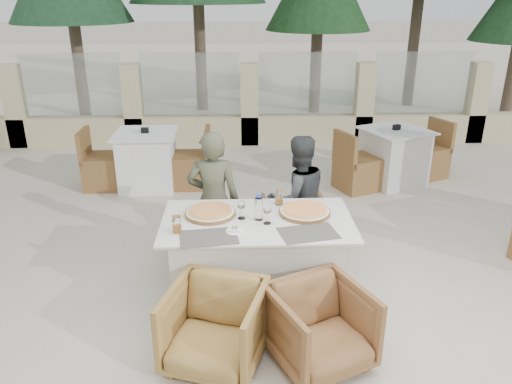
{
  "coord_description": "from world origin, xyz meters",
  "views": [
    {
      "loc": [
        -0.21,
        -3.77,
        2.57
      ],
      "look_at": [
        -0.06,
        0.3,
        0.9
      ],
      "focal_mm": 35.0,
      "sensor_mm": 36.0,
      "label": 1
    }
  ],
  "objects_px": {
    "armchair_far_right": "(295,228)",
    "water_bottle": "(259,207)",
    "pizza_left": "(210,212)",
    "wine_glass_centre": "(241,209)",
    "olive_dish": "(235,229)",
    "armchair_near_left": "(215,327)",
    "beer_glass_right": "(279,197)",
    "armchair_far_left": "(212,232)",
    "armchair_near_right": "(320,327)",
    "bg_table_b": "(393,156)",
    "dining_table": "(257,260)",
    "wine_glass_near": "(267,213)",
    "diner_right": "(298,199)",
    "bg_table_a": "(147,160)",
    "pizza_right": "(305,211)",
    "diner_left": "(214,201)",
    "beer_glass_left": "(177,224)"
  },
  "relations": [
    {
      "from": "armchair_near_left",
      "to": "diner_right",
      "type": "bearing_deg",
      "value": 81.2
    },
    {
      "from": "dining_table",
      "to": "armchair_far_right",
      "type": "bearing_deg",
      "value": 62.07
    },
    {
      "from": "armchair_near_left",
      "to": "bg_table_a",
      "type": "distance_m",
      "value": 3.74
    },
    {
      "from": "armchair_far_right",
      "to": "bg_table_a",
      "type": "xyz_separation_m",
      "value": [
        -1.81,
        1.98,
        0.09
      ]
    },
    {
      "from": "beer_glass_left",
      "to": "bg_table_b",
      "type": "xyz_separation_m",
      "value": [
        2.67,
        3.0,
        -0.46
      ]
    },
    {
      "from": "beer_glass_right",
      "to": "olive_dish",
      "type": "relative_size",
      "value": 1.24
    },
    {
      "from": "beer_glass_left",
      "to": "armchair_far_left",
      "type": "distance_m",
      "value": 1.09
    },
    {
      "from": "armchair_far_left",
      "to": "diner_right",
      "type": "xyz_separation_m",
      "value": [
        0.85,
        0.01,
        0.35
      ]
    },
    {
      "from": "olive_dish",
      "to": "wine_glass_near",
      "type": "bearing_deg",
      "value": 27.62
    },
    {
      "from": "pizza_left",
      "to": "wine_glass_centre",
      "type": "xyz_separation_m",
      "value": [
        0.27,
        -0.08,
        0.06
      ]
    },
    {
      "from": "water_bottle",
      "to": "bg_table_a",
      "type": "relative_size",
      "value": 0.14
    },
    {
      "from": "beer_glass_right",
      "to": "diner_left",
      "type": "xyz_separation_m",
      "value": [
        -0.6,
        0.31,
        -0.15
      ]
    },
    {
      "from": "wine_glass_near",
      "to": "olive_dish",
      "type": "bearing_deg",
      "value": -152.38
    },
    {
      "from": "pizza_right",
      "to": "diner_left",
      "type": "xyz_separation_m",
      "value": [
        -0.8,
        0.51,
        -0.11
      ]
    },
    {
      "from": "armchair_far_right",
      "to": "water_bottle",
      "type": "bearing_deg",
      "value": 57.85
    },
    {
      "from": "pizza_left",
      "to": "diner_right",
      "type": "distance_m",
      "value": 1.04
    },
    {
      "from": "armchair_near_left",
      "to": "diner_right",
      "type": "distance_m",
      "value": 1.75
    },
    {
      "from": "armchair_near_left",
      "to": "armchair_far_left",
      "type": "bearing_deg",
      "value": 110.91
    },
    {
      "from": "pizza_left",
      "to": "water_bottle",
      "type": "bearing_deg",
      "value": -14.66
    },
    {
      "from": "bg_table_b",
      "to": "olive_dish",
      "type": "bearing_deg",
      "value": -149.18
    },
    {
      "from": "pizza_left",
      "to": "bg_table_b",
      "type": "height_order",
      "value": "pizza_left"
    },
    {
      "from": "beer_glass_right",
      "to": "wine_glass_near",
      "type": "bearing_deg",
      "value": -108.81
    },
    {
      "from": "diner_right",
      "to": "diner_left",
      "type": "bearing_deg",
      "value": -11.06
    },
    {
      "from": "dining_table",
      "to": "pizza_right",
      "type": "distance_m",
      "value": 0.59
    },
    {
      "from": "armchair_far_left",
      "to": "armchair_near_right",
      "type": "xyz_separation_m",
      "value": [
        0.85,
        -1.55,
        0.01
      ]
    },
    {
      "from": "water_bottle",
      "to": "wine_glass_near",
      "type": "xyz_separation_m",
      "value": [
        0.07,
        -0.08,
        -0.02
      ]
    },
    {
      "from": "armchair_near_left",
      "to": "olive_dish",
      "type": "bearing_deg",
      "value": 93.58
    },
    {
      "from": "beer_glass_right",
      "to": "armchair_near_left",
      "type": "relative_size",
      "value": 0.2
    },
    {
      "from": "bg_table_b",
      "to": "wine_glass_centre",
      "type": "bearing_deg",
      "value": -150.79
    },
    {
      "from": "beer_glass_left",
      "to": "water_bottle",
      "type": "bearing_deg",
      "value": 17.99
    },
    {
      "from": "wine_glass_near",
      "to": "armchair_near_right",
      "type": "xyz_separation_m",
      "value": [
        0.34,
        -0.76,
        -0.56
      ]
    },
    {
      "from": "beer_glass_right",
      "to": "armchair_near_left",
      "type": "xyz_separation_m",
      "value": [
        -0.55,
        -1.13,
        -0.53
      ]
    },
    {
      "from": "beer_glass_right",
      "to": "water_bottle",
      "type": "bearing_deg",
      "value": -122.79
    },
    {
      "from": "wine_glass_centre",
      "to": "armchair_far_left",
      "type": "relative_size",
      "value": 0.28
    },
    {
      "from": "wine_glass_centre",
      "to": "beer_glass_right",
      "type": "height_order",
      "value": "wine_glass_centre"
    },
    {
      "from": "pizza_left",
      "to": "armchair_far_right",
      "type": "distance_m",
      "value": 1.17
    },
    {
      "from": "pizza_left",
      "to": "wine_glass_centre",
      "type": "distance_m",
      "value": 0.29
    },
    {
      "from": "beer_glass_right",
      "to": "armchair_far_right",
      "type": "height_order",
      "value": "beer_glass_right"
    },
    {
      "from": "wine_glass_near",
      "to": "beer_glass_right",
      "type": "relative_size",
      "value": 1.34
    },
    {
      "from": "wine_glass_near",
      "to": "diner_right",
      "type": "distance_m",
      "value": 0.9
    },
    {
      "from": "olive_dish",
      "to": "armchair_near_left",
      "type": "relative_size",
      "value": 0.16
    },
    {
      "from": "armchair_near_left",
      "to": "bg_table_b",
      "type": "relative_size",
      "value": 0.41
    },
    {
      "from": "pizza_right",
      "to": "armchair_far_right",
      "type": "xyz_separation_m",
      "value": [
        0.01,
        0.68,
        -0.5
      ]
    },
    {
      "from": "diner_right",
      "to": "bg_table_a",
      "type": "distance_m",
      "value": 2.75
    },
    {
      "from": "pizza_right",
      "to": "armchair_near_right",
      "type": "relative_size",
      "value": 0.66
    },
    {
      "from": "dining_table",
      "to": "diner_right",
      "type": "distance_m",
      "value": 0.88
    },
    {
      "from": "beer_glass_left",
      "to": "bg_table_b",
      "type": "height_order",
      "value": "beer_glass_left"
    },
    {
      "from": "armchair_far_left",
      "to": "armchair_far_right",
      "type": "bearing_deg",
      "value": 168.45
    },
    {
      "from": "water_bottle",
      "to": "armchair_near_right",
      "type": "xyz_separation_m",
      "value": [
        0.41,
        -0.84,
        -0.58
      ]
    },
    {
      "from": "beer_glass_left",
      "to": "wine_glass_near",
      "type": "bearing_deg",
      "value": 10.52
    }
  ]
}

